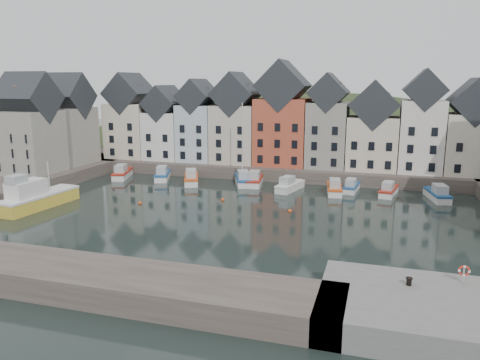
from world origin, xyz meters
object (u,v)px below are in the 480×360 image
at_px(large_vessel, 36,198).
at_px(boat_a, 122,173).
at_px(boat_d, 243,179).
at_px(life_ring_post, 464,271).
at_px(mooring_bollard, 409,281).

bearing_deg(large_vessel, boat_a, 93.97).
bearing_deg(boat_d, life_ring_post, -74.18).
bearing_deg(boat_d, boat_a, 161.10).
xyz_separation_m(large_vessel, life_ring_post, (48.53, -13.76, 1.44)).
xyz_separation_m(boat_a, boat_d, (21.19, 1.00, 0.06)).
bearing_deg(boat_a, mooring_bollard, -56.10).
bearing_deg(boat_a, life_ring_post, -52.62).
height_order(boat_a, large_vessel, large_vessel).
distance_m(large_vessel, mooring_bollard, 47.36).
height_order(boat_a, mooring_bollard, mooring_bollard).
bearing_deg(mooring_bollard, life_ring_post, 23.17).
xyz_separation_m(large_vessel, mooring_bollard, (44.79, -15.36, 0.89)).
xyz_separation_m(mooring_bollard, life_ring_post, (3.74, 1.60, 0.55)).
height_order(large_vessel, life_ring_post, large_vessel).
bearing_deg(boat_d, mooring_bollard, -79.36).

